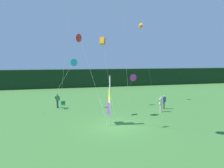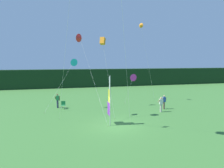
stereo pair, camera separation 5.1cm
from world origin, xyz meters
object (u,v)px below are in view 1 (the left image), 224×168
banner_flag (109,101)px  person_near_banner (57,100)px  kite_red_delta_1 (80,38)px  kite_magenta_delta_3 (133,78)px  kite_cyan_delta_0 (73,62)px  kite_orange_delta_5 (141,26)px  person_far_left (161,104)px  folding_chair (63,104)px  kite_orange_box_2 (103,41)px  person_mid_field (164,102)px

banner_flag → person_near_banner: size_ratio=2.58×
person_near_banner → kite_red_delta_1: kite_red_delta_1 is taller
kite_red_delta_1 → kite_magenta_delta_3: size_ratio=2.05×
kite_red_delta_1 → kite_cyan_delta_0: bearing=97.2°
kite_magenta_delta_3 → kite_orange_delta_5: 7.32m
person_far_left → kite_orange_delta_5: size_ratio=0.16×
kite_magenta_delta_3 → folding_chair: bearing=177.8°
folding_chair → kite_magenta_delta_3: size_ratio=0.22×
person_near_banner → folding_chair: 0.96m
person_near_banner → kite_cyan_delta_0: size_ratio=0.29×
banner_flag → folding_chair: size_ratio=4.93×
folding_chair → kite_red_delta_1: 8.48m
folding_chair → kite_cyan_delta_0: kite_cyan_delta_0 is taller
kite_orange_box_2 → person_mid_field: bearing=11.8°
person_mid_field → banner_flag: bearing=-151.8°
kite_orange_delta_5 → kite_orange_box_2: bearing=-134.9°
kite_cyan_delta_0 → kite_magenta_delta_3: size_ratio=1.47×
folding_chair → banner_flag: bearing=-60.4°
banner_flag → kite_cyan_delta_0: 8.08m
banner_flag → kite_orange_delta_5: bearing=54.4°
kite_red_delta_1 → kite_orange_delta_5: 10.75m
folding_chair → kite_magenta_delta_3: 9.04m
kite_orange_delta_5 → person_far_left: bearing=-89.1°
person_near_banner → kite_orange_box_2: size_ratio=0.22×
kite_cyan_delta_0 → kite_orange_delta_5: bearing=12.8°
person_near_banner → kite_cyan_delta_0: 4.98m
person_far_left → folding_chair: (-10.47, 4.11, -0.39)m
person_near_banner → folding_chair: person_near_banner is taller
kite_orange_box_2 → banner_flag: bearing=-88.0°
banner_flag → person_mid_field: size_ratio=2.67×
folding_chair → kite_red_delta_1: (1.77, -4.02, 7.26)m
kite_cyan_delta_0 → banner_flag: bearing=-68.6°
banner_flag → folding_chair: 8.19m
person_far_left → kite_cyan_delta_0: kite_cyan_delta_0 is taller
kite_cyan_delta_0 → kite_red_delta_1: size_ratio=0.72×
kite_cyan_delta_0 → folding_chair: bearing=174.1°
person_mid_field → kite_orange_delta_5: (-1.08, 4.92, 9.38)m
kite_orange_delta_5 → folding_chair: bearing=-169.4°
kite_orange_delta_5 → kite_magenta_delta_3: bearing=-129.5°
kite_red_delta_1 → kite_magenta_delta_3: 8.76m
person_far_left → folding_chair: size_ratio=1.90×
person_near_banner → person_mid_field: 12.63m
banner_flag → kite_orange_delta_5: 13.68m
banner_flag → person_mid_field: (7.48, 4.01, -1.23)m
banner_flag → person_far_left: (6.49, 2.87, -1.20)m
person_near_banner → person_mid_field: size_ratio=1.03×
kite_orange_delta_5 → kite_cyan_delta_0: bearing=-167.2°
banner_flag → kite_cyan_delta_0: (-2.69, 6.86, 3.33)m
person_near_banner → kite_orange_box_2: kite_orange_box_2 is taller
person_mid_field → kite_orange_delta_5: size_ratio=0.15×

